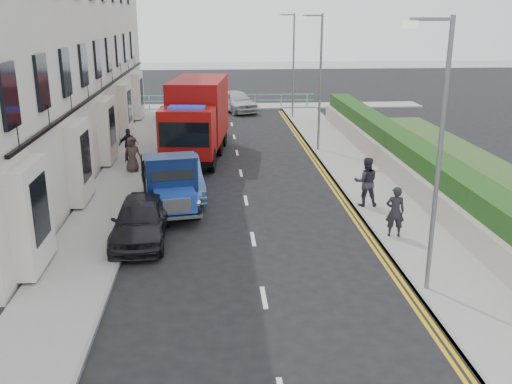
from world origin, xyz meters
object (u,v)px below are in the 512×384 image
at_px(lamp_mid, 318,75).
at_px(parked_car_front, 141,220).
at_px(red_lorry, 197,117).
at_px(pedestrian_east_near, 395,212).
at_px(lamp_near, 436,144).
at_px(lamp_far, 292,60).
at_px(bedford_lorry, 171,187).

bearing_deg(lamp_mid, parked_car_front, -123.34).
relative_size(lamp_mid, red_lorry, 0.92).
bearing_deg(parked_car_front, pedestrian_east_near, -3.13).
relative_size(lamp_near, lamp_mid, 1.00).
bearing_deg(lamp_mid, red_lorry, -174.42).
xyz_separation_m(lamp_mid, red_lorry, (-6.21, -0.61, -1.95)).
bearing_deg(parked_car_front, lamp_far, 70.96).
distance_m(bedford_lorry, red_lorry, 8.78).
height_order(lamp_near, lamp_mid, same).
bearing_deg(bedford_lorry, lamp_mid, 43.47).
bearing_deg(red_lorry, bedford_lorry, -87.95).
distance_m(lamp_near, parked_car_front, 9.42).
bearing_deg(pedestrian_east_near, bedford_lorry, -14.58).
distance_m(lamp_mid, pedestrian_east_near, 12.72).
xyz_separation_m(red_lorry, pedestrian_east_near, (6.58, -11.74, -1.09)).
bearing_deg(lamp_far, lamp_near, -90.00).
xyz_separation_m(lamp_near, red_lorry, (-6.21, 15.39, -1.95)).
relative_size(lamp_near, parked_car_front, 1.67).
height_order(lamp_near, bedford_lorry, lamp_near).
bearing_deg(pedestrian_east_near, lamp_near, 92.33).
bearing_deg(lamp_far, red_lorry, -120.36).
bearing_deg(lamp_near, parked_car_front, 151.75).
height_order(lamp_mid, parked_car_front, lamp_mid).
height_order(lamp_near, lamp_far, same).
distance_m(lamp_near, red_lorry, 16.71).
xyz_separation_m(lamp_far, bedford_lorry, (-6.96, -19.29, -3.00)).
xyz_separation_m(lamp_far, red_lorry, (-6.21, -10.61, -1.95)).
height_order(bedford_lorry, parked_car_front, bedford_lorry).
relative_size(lamp_near, lamp_far, 1.00).
height_order(red_lorry, pedestrian_east_near, red_lorry).
bearing_deg(lamp_mid, lamp_far, 90.00).
bearing_deg(lamp_mid, bedford_lorry, -126.83).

